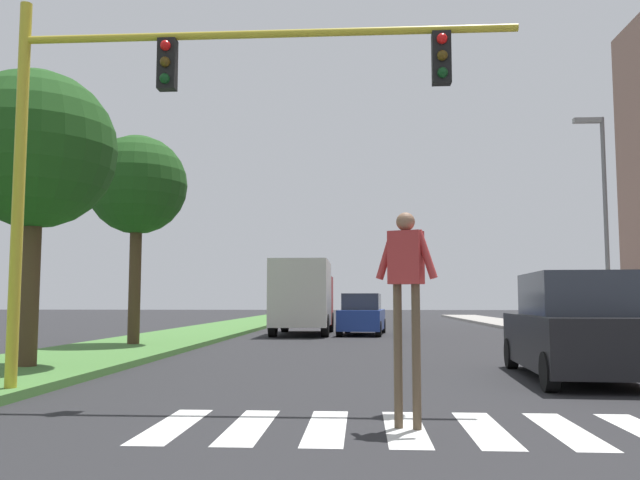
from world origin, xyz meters
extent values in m
plane|color=#262628|center=(0.00, 30.00, 0.00)|extent=(140.00, 140.00, 0.00)
cube|color=silver|center=(-2.70, 7.11, 0.00)|extent=(0.45, 2.20, 0.01)
cube|color=silver|center=(-1.80, 7.11, 0.00)|extent=(0.45, 2.20, 0.01)
cube|color=silver|center=(-0.90, 7.11, 0.00)|extent=(0.45, 2.20, 0.01)
cube|color=silver|center=(0.00, 7.11, 0.00)|extent=(0.45, 2.20, 0.01)
cube|color=silver|center=(0.90, 7.11, 0.00)|extent=(0.45, 2.20, 0.01)
cube|color=silver|center=(1.80, 7.11, 0.00)|extent=(0.45, 2.20, 0.01)
cube|color=#477A38|center=(-7.39, 28.00, 0.07)|extent=(3.84, 64.00, 0.15)
cylinder|color=#4C3823|center=(-7.18, 12.32, 1.87)|extent=(0.36, 0.36, 3.44)
sphere|color=#1E4C19|center=(-7.18, 12.32, 4.57)|extent=(3.27, 3.27, 3.27)
cylinder|color=#4C3823|center=(-7.40, 19.09, 2.13)|extent=(0.36, 0.36, 3.96)
sphere|color=#1E4C19|center=(-7.40, 19.09, 5.02)|extent=(3.05, 3.05, 3.05)
cube|color=#9E9991|center=(8.18, 28.00, 0.07)|extent=(3.00, 64.00, 0.15)
cylinder|color=gold|center=(-5.77, 9.11, 3.15)|extent=(0.18, 0.18, 6.00)
cylinder|color=gold|center=(-1.94, 9.11, 5.55)|extent=(7.65, 0.12, 0.12)
cube|color=black|center=(-3.47, 9.11, 5.10)|extent=(0.28, 0.20, 0.80)
sphere|color=red|center=(-3.47, 8.99, 5.36)|extent=(0.16, 0.16, 0.16)
sphere|color=#4C380F|center=(-3.47, 8.99, 5.10)|extent=(0.16, 0.16, 0.16)
sphere|color=#0F3F19|center=(-3.47, 8.99, 4.84)|extent=(0.16, 0.16, 0.16)
cube|color=black|center=(0.74, 9.11, 5.10)|extent=(0.28, 0.20, 0.80)
sphere|color=red|center=(0.74, 8.99, 5.36)|extent=(0.16, 0.16, 0.16)
sphere|color=#4C380F|center=(0.74, 8.99, 5.10)|extent=(0.16, 0.16, 0.16)
sphere|color=#0F3F19|center=(0.74, 8.99, 4.84)|extent=(0.16, 0.16, 0.16)
cylinder|color=slate|center=(7.68, 21.82, 3.90)|extent=(0.14, 0.14, 7.50)
cube|color=gray|center=(7.18, 21.82, 7.55)|extent=(0.90, 0.24, 0.16)
cylinder|color=brown|center=(0.14, 7.04, 0.82)|extent=(0.13, 0.13, 1.65)
cylinder|color=brown|center=(-0.07, 7.12, 0.82)|extent=(0.13, 0.13, 1.65)
cube|color=#B23333|center=(0.03, 7.08, 1.96)|extent=(0.44, 0.36, 0.62)
cylinder|color=#B23333|center=(0.26, 6.99, 1.99)|extent=(0.28, 0.18, 0.58)
cylinder|color=#B23333|center=(-0.19, 7.17, 1.99)|extent=(0.28, 0.18, 0.58)
sphere|color=#8C664C|center=(0.03, 7.08, 2.38)|extent=(0.29, 0.29, 0.22)
cube|color=black|center=(3.49, 12.08, 0.70)|extent=(2.16, 4.70, 0.96)
cube|color=#2D333D|center=(3.48, 11.85, 1.58)|extent=(1.81, 2.62, 0.79)
cylinder|color=black|center=(2.73, 13.97, 0.32)|extent=(0.26, 0.65, 0.64)
cylinder|color=black|center=(4.46, 13.87, 0.32)|extent=(0.26, 0.65, 0.64)
cylinder|color=black|center=(2.51, 10.28, 0.32)|extent=(0.26, 0.65, 0.64)
cube|color=navy|center=(-0.48, 27.63, 0.64)|extent=(2.08, 4.21, 0.84)
cube|color=#2D333D|center=(-0.50, 27.42, 1.40)|extent=(1.68, 1.96, 0.69)
cylinder|color=black|center=(-1.13, 29.28, 0.32)|extent=(0.27, 0.66, 0.64)
cylinder|color=black|center=(0.44, 29.14, 0.32)|extent=(0.27, 0.66, 0.64)
cylinder|color=black|center=(-1.40, 26.11, 0.32)|extent=(0.27, 0.66, 0.64)
cylinder|color=black|center=(0.17, 25.98, 0.32)|extent=(0.27, 0.66, 0.64)
cube|color=maroon|center=(-3.01, 29.94, 1.45)|extent=(2.30, 2.00, 2.20)
cube|color=beige|center=(-3.01, 26.84, 1.75)|extent=(2.30, 4.20, 2.70)
cylinder|color=black|center=(-4.06, 29.94, 0.45)|extent=(0.30, 0.90, 0.90)
cylinder|color=black|center=(-1.96, 29.94, 0.45)|extent=(0.30, 0.90, 0.90)
cylinder|color=black|center=(-4.06, 25.79, 0.45)|extent=(0.30, 0.90, 0.90)
cylinder|color=black|center=(-1.96, 25.79, 0.45)|extent=(0.30, 0.90, 0.90)
camera|label=1|loc=(-0.48, -0.64, 1.46)|focal=37.03mm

